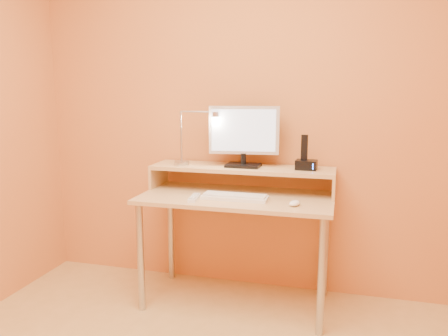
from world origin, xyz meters
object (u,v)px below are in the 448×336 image
(phone_dock, at_px, (306,165))
(mouse, at_px, (295,203))
(monitor_panel, at_px, (244,130))
(remote_control, at_px, (194,198))
(lamp_base, at_px, (182,163))
(keyboard, at_px, (235,198))

(phone_dock, distance_m, mouse, 0.35)
(monitor_panel, relative_size, remote_control, 2.66)
(lamp_base, relative_size, keyboard, 0.25)
(keyboard, relative_size, mouse, 4.27)
(mouse, bearing_deg, keyboard, -171.30)
(mouse, bearing_deg, monitor_panel, 157.36)
(monitor_panel, distance_m, mouse, 0.62)
(mouse, bearing_deg, lamp_base, 178.50)
(keyboard, distance_m, remote_control, 0.25)
(lamp_base, height_order, remote_control, lamp_base)
(keyboard, bearing_deg, lamp_base, 153.86)
(phone_dock, relative_size, mouse, 1.38)
(mouse, bearing_deg, phone_dock, 100.73)
(phone_dock, bearing_deg, mouse, -93.77)
(keyboard, xyz_separation_m, mouse, (0.37, -0.06, 0.00))
(lamp_base, bearing_deg, mouse, -19.03)
(monitor_panel, xyz_separation_m, lamp_base, (-0.42, -0.04, -0.23))
(mouse, height_order, remote_control, mouse)
(phone_dock, bearing_deg, lamp_base, -174.88)
(lamp_base, distance_m, mouse, 0.85)
(monitor_panel, xyz_separation_m, phone_dock, (0.41, -0.01, -0.21))
(lamp_base, xyz_separation_m, remote_control, (0.18, -0.28, -0.16))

